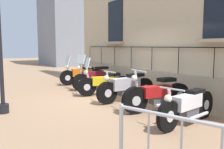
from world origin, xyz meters
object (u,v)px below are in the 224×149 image
Objects in this scene: motorcycle_orange at (82,75)px; motorcycle_red at (157,95)px; motorcycle_yellow at (105,83)px; motorcycle_maroon at (95,78)px; motorcycle_silver at (127,87)px; motorcycle_white at (188,106)px.

motorcycle_orange reaches higher than motorcycle_red.
motorcycle_maroon is at bearing -101.93° from motorcycle_yellow.
motorcycle_maroon is at bearing -93.06° from motorcycle_silver.
motorcycle_maroon is 1.37m from motorcycle_yellow.
motorcycle_orange reaches higher than motorcycle_silver.
motorcycle_silver is at bearing -92.87° from motorcycle_white.
motorcycle_orange is at bearing -95.80° from motorcycle_yellow.
motorcycle_orange is 0.96× the size of motorcycle_white.
motorcycle_silver reaches higher than motorcycle_white.
motorcycle_red is (-0.05, 1.39, -0.01)m from motorcycle_silver.
motorcycle_white is (0.25, 6.41, -0.03)m from motorcycle_orange.
motorcycle_maroon is 0.98× the size of motorcycle_red.
motorcycle_maroon is 3.90m from motorcycle_red.
motorcycle_white is (-0.02, 3.78, -0.00)m from motorcycle_yellow.
motorcycle_maroon is at bearing 90.76° from motorcycle_orange.
motorcycle_white is at bearing 81.48° from motorcycle_red.
motorcycle_red is at bearing 94.52° from motorcycle_yellow.
motorcycle_yellow reaches higher than motorcycle_red.
motorcycle_white is at bearing 87.04° from motorcycle_maroon.
motorcycle_orange is at bearing -90.71° from motorcycle_red.
motorcycle_maroon reaches higher than motorcycle_yellow.
motorcycle_maroon is at bearing -92.96° from motorcycle_white.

